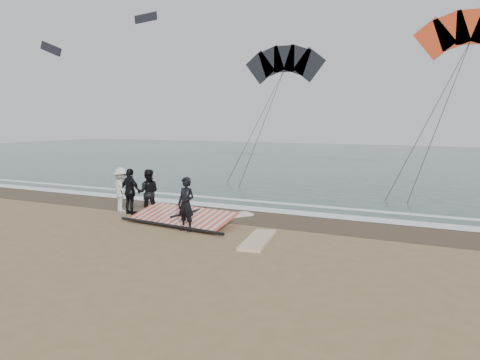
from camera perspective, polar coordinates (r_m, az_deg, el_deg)
The scene contains 13 objects.
ground at distance 14.07m, azimuth -6.84°, elevation -7.79°, with size 120.00×120.00×0.00m, color #8C704C.
sea at distance 45.12m, azimuth 16.79°, elevation 2.36°, with size 120.00×54.00×0.02m, color #233838.
wet_sand at distance 17.90m, azimuth 1.10°, elevation -4.46°, with size 120.00×2.80×0.01m, color #4C3D2B.
foam_near at distance 19.14m, azimuth 2.89°, elevation -3.62°, with size 120.00×0.90×0.01m, color white.
foam_far at distance 20.69m, azimuth 4.78°, elevation -2.82°, with size 120.00×0.45×0.01m, color white.
man_main at distance 15.52m, azimuth -6.59°, elevation -2.95°, with size 0.66×0.43×1.80m, color black.
board_white at distance 14.30m, azimuth 2.21°, elevation -7.29°, with size 0.69×2.45×0.10m, color silver.
board_cream at distance 17.72m, azimuth -1.92°, elevation -4.45°, with size 0.59×2.22×0.09m, color silver.
trio_cluster at distance 18.85m, azimuth -13.01°, elevation -1.31°, with size 2.61×1.18×1.80m.
sail_rig at distance 16.84m, azimuth -7.00°, elevation -4.60°, with size 4.47×2.13×0.50m.
kite_red at distance 31.66m, azimuth 26.29°, elevation 15.43°, with size 7.07×5.08×13.09m.
kite_dark at distance 37.22m, azimuth 5.40°, elevation 13.64°, with size 7.26×6.19×14.43m.
distant_kites at distance 55.75m, azimuth -16.83°, elevation 16.77°, with size 11.28×6.12×5.08m.
Camera 1 is at (7.49, -11.34, 3.65)m, focal length 35.00 mm.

